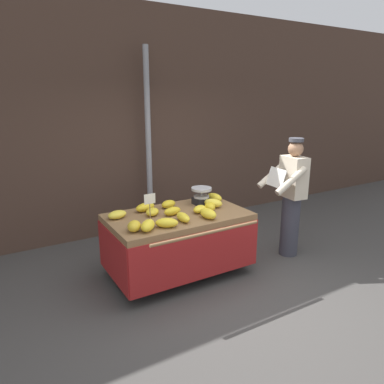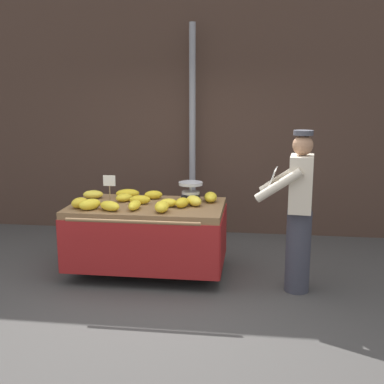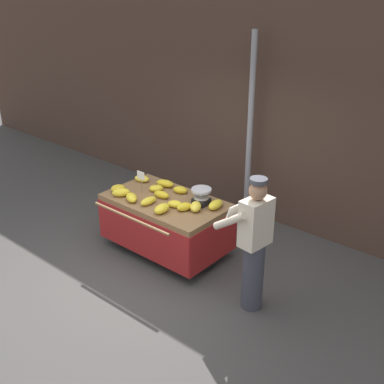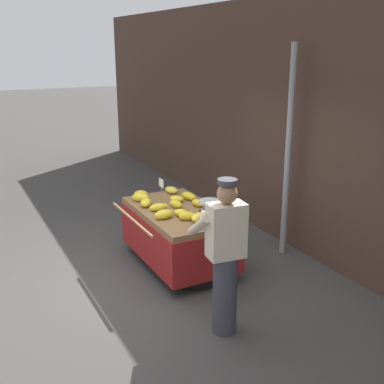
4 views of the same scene
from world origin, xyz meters
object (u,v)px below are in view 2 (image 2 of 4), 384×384
Objects in this scene: banana_bunch_10 at (128,193)px; vendor_person at (298,211)px; banana_bunch_1 at (194,201)px; banana_bunch_3 at (153,195)px; price_sign at (109,183)px; banana_bunch_11 at (168,203)px; banana_bunch_7 at (80,203)px; banana_bunch_12 at (182,203)px; banana_bunch_4 at (162,207)px; street_pole at (192,133)px; banana_cart at (147,223)px; banana_bunch_13 at (211,197)px; banana_bunch_6 at (93,194)px; weighing_scale at (191,192)px; banana_bunch_9 at (90,204)px; banana_bunch_2 at (135,205)px; banana_bunch_8 at (140,200)px; banana_bunch_5 at (124,198)px; banana_bunch_0 at (110,206)px.

banana_bunch_10 is 0.16× the size of vendor_person.
banana_bunch_1 is 1.16× the size of banana_bunch_3.
price_sign is at bearing -139.59° from banana_bunch_3.
banana_bunch_11 is (0.25, -0.39, -0.00)m from banana_bunch_3.
banana_bunch_7 is 1.13m from banana_bunch_12.
street_pole is at bearing 87.57° from banana_bunch_4.
banana_bunch_13 is (0.71, 0.23, 0.28)m from banana_cart.
weighing_scale is at bearing -1.17° from banana_bunch_6.
banana_bunch_13 is at bearing 23.98° from banana_bunch_9.
banana_bunch_4 is (-0.30, -0.34, 0.00)m from banana_bunch_1.
banana_bunch_1 is 0.94× the size of banana_bunch_2.
banana_bunch_12 reaches higher than banana_bunch_2.
banana_bunch_10 reaches higher than banana_cart.
banana_bunch_13 reaches higher than banana_bunch_3.
vendor_person is (1.20, -0.50, -0.07)m from weighing_scale.
banana_bunch_10 is at bearing 75.03° from price_sign.
banana_bunch_8 reaches higher than banana_bunch_11.
banana_bunch_8 is at bearing -108.01° from banana_bunch_3.
banana_bunch_7 is at bearing -179.74° from banana_bunch_2.
weighing_scale is 1.27m from banana_bunch_7.
banana_bunch_10 is 2.07m from vendor_person.
banana_bunch_7 is 1.49m from banana_bunch_13.
banana_bunch_1 is at bearing 17.36° from banana_bunch_9.
banana_cart is at bearing 30.59° from banana_bunch_9.
banana_bunch_8 is at bearing 23.57° from banana_bunch_7.
banana_bunch_4 is 0.85m from banana_bunch_10.
banana_cart is 0.61m from banana_bunch_1.
banana_bunch_8 is 1.78m from vendor_person.
banana_bunch_7 is (-0.70, -0.27, 0.28)m from banana_cart.
price_sign is 1.27× the size of banana_bunch_2.
banana_bunch_8 is (-0.10, -0.29, 0.00)m from banana_bunch_3.
banana_bunch_12 is (0.10, -1.67, -0.63)m from street_pole.
weighing_scale is at bearing 65.89° from banana_bunch_4.
banana_bunch_12 is (-0.12, -0.10, -0.00)m from banana_bunch_1.
banana_bunch_4 is 0.70m from banana_bunch_5.
street_pole is at bearing 93.55° from banana_bunch_12.
banana_bunch_11 is at bearing -35.71° from banana_bunch_10.
banana_bunch_8 is 0.58m from banana_bunch_9.
banana_bunch_4 is at bearing -96.29° from banana_bunch_11.
banana_bunch_2 is 0.49m from banana_bunch_9.
banana_bunch_5 is 0.60m from banana_bunch_11.
banana_bunch_1 reaches higher than banana_bunch_10.
banana_bunch_3 is (0.43, 0.36, -0.20)m from price_sign.
banana_bunch_4 is (0.57, 0.02, 0.01)m from banana_bunch_0.
banana_bunch_13 reaches higher than banana_bunch_5.
banana_bunch_2 reaches higher than banana_bunch_11.
banana_bunch_3 is 0.46m from banana_bunch_11.
banana_bunch_8 is (0.33, 0.07, -0.20)m from price_sign.
banana_bunch_2 is (0.25, 0.08, -0.00)m from banana_bunch_0.
street_pole is 14.14× the size of banana_bunch_12.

